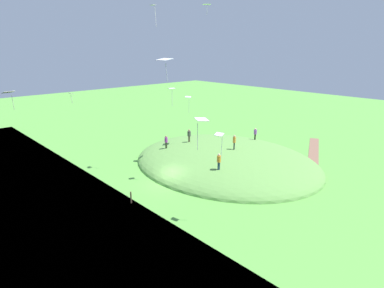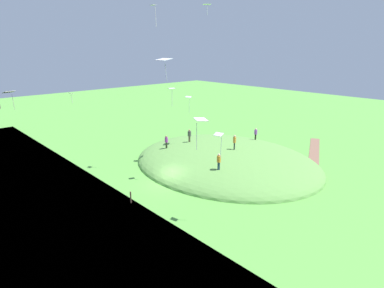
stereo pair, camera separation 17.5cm
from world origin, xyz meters
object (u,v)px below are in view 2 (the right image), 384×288
Objects in this scene: person_walking_path at (166,140)px; kite_2 at (154,8)px; kite_0 at (188,98)px; kite_4 at (172,90)px; person_near_shore at (219,160)px; kite_7 at (207,5)px; mooring_post at (131,197)px; kite_6 at (71,94)px; kite_1 at (164,60)px; person_on_hilltop at (189,134)px; person_watching_kites at (235,140)px; person_with_child at (256,133)px; kite_5 at (200,121)px; kite_10 at (219,137)px; kite_9 at (9,93)px.

person_walking_path is 15.94m from kite_2.
kite_4 is at bearing -142.85° from kite_0.
kite_7 is (3.21, 5.28, 15.81)m from person_near_shore.
mooring_post is at bearing -167.80° from kite_7.
kite_6 is at bearing -108.07° from person_walking_path.
kite_4 is at bearing -48.05° from person_walking_path.
kite_1 is at bearing -147.47° from kite_7.
kite_1 reaches higher than person_on_hilltop.
person_with_child is at bearing 172.72° from person_watching_kites.
person_on_hilltop reaches higher than person_with_child.
kite_4 is at bearing -99.75° from person_on_hilltop.
person_walking_path is 19.53m from kite_5.
kite_6 is (-14.77, 1.20, 1.72)m from kite_0.
kite_2 is at bearing 159.00° from kite_7.
person_watching_kites is at bearing -170.58° from person_with_child.
kite_1 reaches higher than mooring_post.
kite_2 is 12.25m from kite_6.
kite_6 is at bearing 139.73° from kite_4.
kite_2 reaches higher than kite_1.
kite_4 is 0.91× the size of kite_10.
kite_6 reaches higher than person_on_hilltop.
kite_2 is (-6.59, -1.83, 15.08)m from person_on_hilltop.
person_with_child is at bearing -3.98° from kite_7.
person_near_shore is 1.63× the size of kite_6.
person_walking_path is at bearing 52.04° from kite_1.
kite_7 is at bearing 11.70° from person_walking_path.
person_on_hilltop is 0.80× the size of kite_2.
kite_9 is (-16.63, 2.75, 7.35)m from person_walking_path.
kite_2 is at bearing 56.82° from kite_1.
kite_7 reaches higher than kite_4.
mooring_post is (-14.88, -0.01, -2.70)m from person_watching_kites.
kite_6 is at bearing 160.25° from kite_2.
person_walking_path is 18.94m from kite_1.
kite_2 is at bearing 35.13° from mooring_post.
kite_5 is 18.71m from kite_7.
kite_9 is (-7.36, 18.63, 0.76)m from kite_5.
person_walking_path is at bearing -9.39° from kite_9.
kite_4 is at bearing 47.38° from kite_1.
person_with_child is 9.60m from person_on_hilltop.
kite_7 reaches higher than kite_9.
person_with_child is (7.03, 2.05, -0.67)m from person_watching_kites.
kite_1 is at bearing -132.62° from kite_4.
person_watching_kites is 14.62m from kite_10.
kite_6 is 0.96× the size of mooring_post.
kite_5 is (-6.06, -13.37, -8.83)m from kite_2.
kite_1 reaches higher than kite_5.
kite_1 is at bearing -123.18° from kite_2.
kite_9 is (-19.04, 7.42, -8.61)m from kite_7.
kite_9 is at bearing 172.24° from person_near_shore.
kite_2 is at bearing -19.75° from kite_6.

